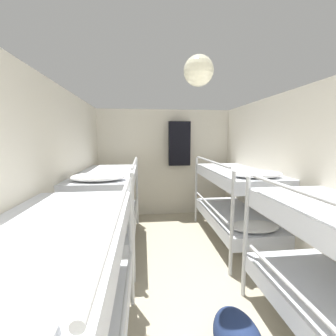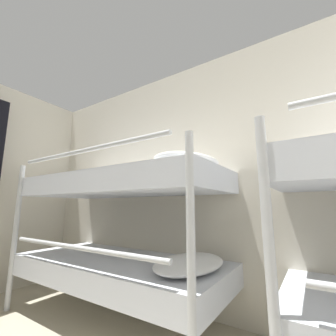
{
  "view_description": "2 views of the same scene",
  "coord_description": "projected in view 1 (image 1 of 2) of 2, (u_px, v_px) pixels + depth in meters",
  "views": [
    {
      "loc": [
        -0.45,
        0.3,
        1.63
      ],
      "look_at": [
        -0.1,
        3.45,
        1.22
      ],
      "focal_mm": 24.0,
      "sensor_mm": 36.0,
      "label": 1
    },
    {
      "loc": [
        -0.44,
        2.19,
        0.87
      ],
      "look_at": [
        0.82,
        3.01,
        1.14
      ],
      "focal_mm": 24.0,
      "sensor_mm": 36.0,
      "label": 2
    }
  ],
  "objects": [
    {
      "name": "bunk_stack_right_far",
      "position": [
        235.0,
        197.0,
        3.48
      ],
      "size": [
        0.82,
        1.83,
        1.3
      ],
      "color": "silver",
      "rests_on": "ground_plane"
    },
    {
      "name": "bunk_stack_left_far",
      "position": [
        108.0,
        201.0,
        3.27
      ],
      "size": [
        0.82,
        1.83,
        1.3
      ],
      "color": "silver",
      "rests_on": "ground_plane"
    },
    {
      "name": "wall_left",
      "position": [
        43.0,
        194.0,
        2.13
      ],
      "size": [
        0.06,
        5.12,
        2.23
      ],
      "color": "beige",
      "rests_on": "ground_plane"
    },
    {
      "name": "bunk_stack_left_near",
      "position": [
        45.0,
        315.0,
        1.16
      ],
      "size": [
        0.82,
        1.83,
        1.3
      ],
      "color": "silver",
      "rests_on": "ground_plane"
    },
    {
      "name": "wall_back",
      "position": [
        164.0,
        163.0,
        4.78
      ],
      "size": [
        2.86,
        0.06,
        2.23
      ],
      "color": "beige",
      "rests_on": "ground_plane"
    },
    {
      "name": "ceiling_light",
      "position": [
        199.0,
        71.0,
        1.78
      ],
      "size": [
        0.24,
        0.24,
        0.24
      ],
      "color": "#F4EFCC"
    },
    {
      "name": "hanging_coat",
      "position": [
        179.0,
        144.0,
        4.61
      ],
      "size": [
        0.44,
        0.12,
        0.9
      ],
      "color": "black"
    },
    {
      "name": "wall_right",
      "position": [
        314.0,
        187.0,
        2.44
      ],
      "size": [
        0.06,
        5.12,
        2.23
      ],
      "color": "beige",
      "rests_on": "ground_plane"
    }
  ]
}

